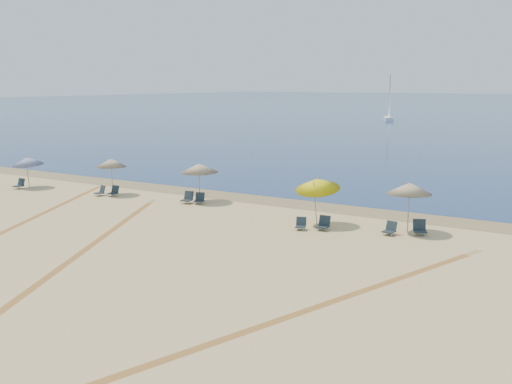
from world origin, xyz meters
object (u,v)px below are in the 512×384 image
Objects in this scene: chair_7 at (390,229)px; chair_5 at (301,224)px; umbrella_3 at (317,184)px; chair_0 at (20,184)px; chair_1 at (101,191)px; chair_4 at (199,199)px; chair_3 at (188,198)px; sailboat_0 at (389,107)px; umbrella_2 at (199,168)px; umbrella_4 at (410,188)px; umbrella_0 at (28,161)px; chair_6 at (324,224)px; umbrella_1 at (111,163)px; chair_8 at (420,228)px; chair_2 at (114,191)px.

chair_5 is at bearing -153.43° from chair_7.
umbrella_3 is 22.54m from chair_0.
chair_4 is (7.15, 1.19, 0.01)m from chair_1.
sailboat_0 reaches higher than chair_3.
umbrella_2 is 3.42× the size of chair_0.
umbrella_3 reaches higher than umbrella_4.
umbrella_0 is 3.13× the size of chair_0.
chair_3 is 1.04× the size of chair_5.
chair_3 reaches higher than chair_1.
umbrella_3 is 3.75× the size of chair_6.
umbrella_2 is 13.05m from chair_7.
umbrella_3 is (15.23, -0.78, 0.04)m from umbrella_1.
chair_8 is at bearing 7.32° from umbrella_3.
umbrella_1 reaches higher than chair_4.
chair_1 is 0.91m from chair_2.
umbrella_4 is at bearing 21.07° from chair_6.
chair_4 is 9.46m from chair_6.
chair_1 is at bearing 169.13° from chair_4.
umbrella_3 reaches higher than umbrella_0.
chair_3 is 10.12m from chair_6.
chair_6 is at bearing 13.51° from chair_1.
umbrella_0 is at bearing 157.54° from chair_8.
sailboat_0 is (-14.75, 85.94, 2.40)m from chair_3.
chair_7 is at bearing 10.09° from chair_6.
chair_1 is at bearing 157.21° from chair_8.
umbrella_0 is 2.90× the size of chair_3.
umbrella_0 is 22.23m from umbrella_3.
chair_2 is 0.95× the size of chair_6.
chair_8 is at bearing -0.14° from chair_0.
chair_0 is at bearing 158.50° from chair_5.
chair_4 is at bearing 5.42° from chair_0.
chair_6 is (9.95, -1.86, -0.01)m from chair_3.
chair_2 is 5.62m from chair_3.
chair_4 is at bearing -56.37° from umbrella_2.
chair_6 is (9.23, -2.09, 0.01)m from chair_4.
chair_5 is (22.19, -0.45, -0.04)m from chair_0.
umbrella_1 is 3.31× the size of chair_5.
chair_2 is at bearing 6.50° from chair_0.
chair_0 is (-13.62, -2.71, -1.81)m from umbrella_2.
sailboat_0 reaches higher than chair_4.
chair_0 is (-27.00, -1.78, -1.91)m from umbrella_4.
umbrella_2 is 7.24m from chair_1.
chair_1 is (6.83, 0.97, -0.02)m from chair_0.
chair_6 is at bearing -17.75° from chair_3.
chair_5 is (21.97, -1.08, -1.62)m from umbrella_0.
umbrella_1 is at bearing 171.11° from chair_6.
chair_3 is 1.09× the size of chair_7.
sailboat_0 is at bearing 91.13° from umbrella_0.
umbrella_3 is 4.38m from chair_7.
chair_8 is (13.67, -0.60, 0.03)m from chair_4.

